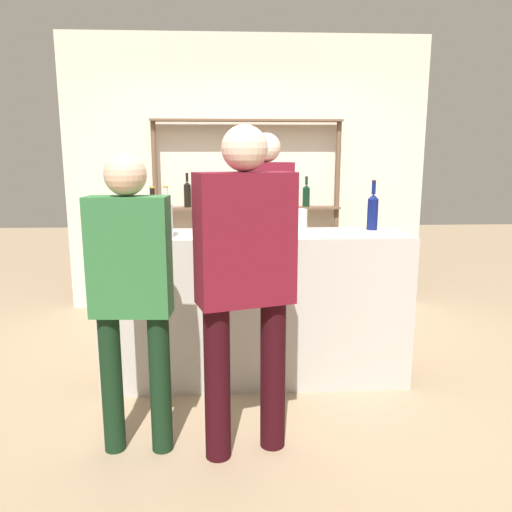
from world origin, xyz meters
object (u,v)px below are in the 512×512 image
counter_bottle_1 (373,211)px  customer_center (245,271)px  customer_left (131,283)px  wine_glass (246,215)px  counter_bottle_0 (153,216)px  server_behind_counter (266,222)px  ice_bucket (135,217)px  cork_jar (299,220)px  counter_bottle_2 (167,217)px  counter_bottle_3 (211,211)px

counter_bottle_1 → customer_center: 1.45m
counter_bottle_1 → customer_left: customer_left is taller
wine_glass → customer_center: (-0.04, -1.09, -0.16)m
counter_bottle_0 → counter_bottle_1: (1.56, 0.16, 0.01)m
server_behind_counter → ice_bucket: bearing=-70.2°
cork_jar → counter_bottle_2: bearing=-162.9°
counter_bottle_1 → cork_jar: bearing=179.7°
cork_jar → customer_center: 1.16m
customer_left → counter_bottle_0: bearing=3.5°
counter_bottle_1 → counter_bottle_3: size_ratio=0.98×
counter_bottle_2 → customer_center: (0.49, -0.79, -0.19)m
customer_center → server_behind_counter: (0.22, 1.61, 0.04)m
server_behind_counter → customer_left: 1.76m
customer_left → ice_bucket: bearing=11.8°
server_behind_counter → customer_left: size_ratio=1.10×
cork_jar → ice_bucket: bearing=-176.2°
customer_center → cork_jar: bearing=-38.4°
counter_bottle_3 → counter_bottle_2: bearing=-135.8°
counter_bottle_0 → server_behind_counter: 1.09m
counter_bottle_0 → customer_center: bearing=-56.7°
wine_glass → ice_bucket: ice_bucket is taller
wine_glass → server_behind_counter: size_ratio=0.09×
counter_bottle_3 → ice_bucket: bearing=-172.9°
counter_bottle_2 → customer_left: customer_left is taller
wine_glass → customer_center: size_ratio=0.09×
server_behind_counter → cork_jar: bearing=7.6°
counter_bottle_0 → server_behind_counter: bearing=40.5°
wine_glass → customer_left: (-0.64, -1.04, -0.23)m
counter_bottle_2 → counter_bottle_1: bearing=10.9°
customer_left → counter_bottle_2: bearing=-4.5°
customer_center → counter_bottle_1: bearing=-58.8°
counter_bottle_3 → ice_bucket: (-0.52, -0.07, -0.03)m
counter_bottle_1 → customer_center: (-0.96, -1.07, -0.19)m
customer_center → counter_bottle_3: bearing=-5.4°
counter_bottle_2 → wine_glass: 0.61m
counter_bottle_2 → customer_center: size_ratio=0.19×
cork_jar → server_behind_counter: bearing=110.4°
counter_bottle_0 → counter_bottle_3: counter_bottle_3 is taller
counter_bottle_1 → counter_bottle_0: bearing=-174.1°
ice_bucket → cork_jar: (1.16, 0.08, -0.04)m
counter_bottle_2 → customer_left: size_ratio=0.21×
counter_bottle_0 → counter_bottle_2: counter_bottle_2 is taller
counter_bottle_0 → counter_bottle_3: bearing=21.8°
cork_jar → server_behind_counter: 0.58m
counter_bottle_1 → wine_glass: size_ratio=2.31×
counter_bottle_0 → counter_bottle_1: counter_bottle_1 is taller
counter_bottle_0 → cork_jar: counter_bottle_0 is taller
cork_jar → server_behind_counter: size_ratio=0.09×
ice_bucket → customer_center: (0.73, -0.99, -0.17)m
customer_left → counter_bottle_3: bearing=-17.3°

